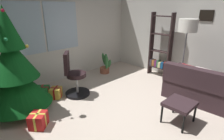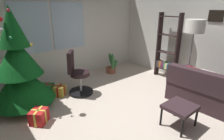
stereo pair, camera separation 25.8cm
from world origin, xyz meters
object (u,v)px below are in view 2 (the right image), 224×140
at_px(holiday_tree, 19,69).
at_px(floor_lamp, 194,31).
at_px(gift_box_red, 39,116).
at_px(gift_box_gold, 60,91).
at_px(office_chair, 78,77).
at_px(potted_plant, 112,65).
at_px(gift_box_green, 47,90).
at_px(footstool, 180,108).
at_px(bookshelf, 167,51).

distance_m(holiday_tree, floor_lamp, 3.63).
xyz_separation_m(holiday_tree, floor_lamp, (3.14, -1.71, 0.64)).
bearing_deg(gift_box_red, floor_lamp, -17.62).
xyz_separation_m(gift_box_red, gift_box_gold, (0.71, 0.74, -0.01)).
xyz_separation_m(holiday_tree, gift_box_red, (0.04, -0.72, -0.69)).
bearing_deg(office_chair, holiday_tree, 171.96).
bearing_deg(potted_plant, gift_box_green, -174.56).
distance_m(gift_box_red, gift_box_gold, 1.02).
height_order(footstool, floor_lamp, floor_lamp).
bearing_deg(floor_lamp, gift_box_red, 162.38).
xyz_separation_m(footstool, floor_lamp, (1.28, 0.60, 1.11)).
bearing_deg(gift_box_green, potted_plant, 5.44).
bearing_deg(floor_lamp, footstool, -154.94).
relative_size(gift_box_red, office_chair, 0.37).
relative_size(gift_box_gold, office_chair, 0.32).
relative_size(footstool, gift_box_red, 1.32).
relative_size(gift_box_red, gift_box_gold, 1.14).
bearing_deg(holiday_tree, gift_box_gold, 1.06).
bearing_deg(gift_box_green, floor_lamp, -36.27).
xyz_separation_m(footstool, office_chair, (-0.73, 2.15, 0.06)).
height_order(holiday_tree, gift_box_red, holiday_tree).
relative_size(office_chair, potted_plant, 1.67).
bearing_deg(bookshelf, floor_lamp, -116.11).
distance_m(office_chair, potted_plant, 1.59).
distance_m(gift_box_green, office_chair, 0.78).
xyz_separation_m(holiday_tree, gift_box_gold, (0.74, 0.01, -0.70)).
bearing_deg(holiday_tree, gift_box_green, 23.40).
xyz_separation_m(gift_box_gold, bookshelf, (2.84, -0.83, 0.65)).
bearing_deg(gift_box_gold, office_chair, -24.09).
distance_m(gift_box_red, office_chair, 1.26).
xyz_separation_m(gift_box_red, floor_lamp, (3.11, -0.99, 1.33)).
relative_size(holiday_tree, gift_box_gold, 7.42).
xyz_separation_m(gift_box_green, potted_plant, (2.09, 0.20, 0.10)).
distance_m(holiday_tree, gift_box_red, 1.00).
xyz_separation_m(gift_box_red, office_chair, (1.10, 0.56, 0.28)).
bearing_deg(bookshelf, gift_box_green, 161.25).
bearing_deg(footstool, floor_lamp, 25.06).
height_order(office_chair, potted_plant, office_chair).
xyz_separation_m(footstool, gift_box_red, (-1.82, 1.59, -0.22)).
xyz_separation_m(gift_box_gold, office_chair, (0.39, -0.17, 0.28)).
bearing_deg(gift_box_red, bookshelf, -1.57).
bearing_deg(office_chair, gift_box_green, 148.40).
bearing_deg(holiday_tree, floor_lamp, -28.54).
relative_size(gift_box_green, potted_plant, 0.66).
bearing_deg(gift_box_gold, footstool, -64.35).
bearing_deg(bookshelf, gift_box_gold, 163.62).
relative_size(footstool, bookshelf, 0.28).
bearing_deg(office_chair, footstool, -71.30).
distance_m(gift_box_red, gift_box_green, 1.06).
relative_size(office_chair, floor_lamp, 0.60).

